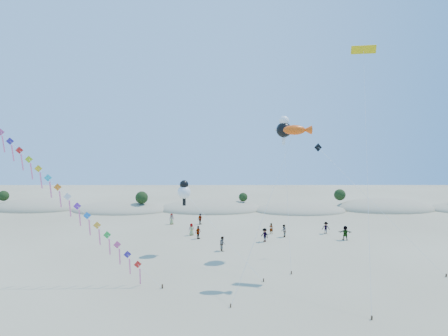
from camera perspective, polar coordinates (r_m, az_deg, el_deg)
dune_ridge at (r=68.20m, az=-1.23°, el=-6.25°), size 145.30×11.49×5.57m
kite_train at (r=38.76m, az=-28.04°, el=1.53°), size 24.39×5.24×21.71m
fish_kite at (r=34.81m, az=11.12°, el=5.63°), size 7.52×6.83×14.21m
cartoon_kite_low at (r=42.57m, az=-6.08°, el=-3.45°), size 8.88×9.72×8.27m
cartoon_kite_high at (r=42.15m, az=9.11°, el=6.01°), size 2.00×7.64×15.46m
parafoil_kite at (r=41.03m, az=20.50°, el=16.06°), size 4.51×12.62×22.21m
dark_kite at (r=42.53m, az=18.87°, el=-1.91°), size 10.72×8.50×12.43m
beachgoers at (r=50.14m, az=5.73°, el=-9.45°), size 24.69×14.10×1.84m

